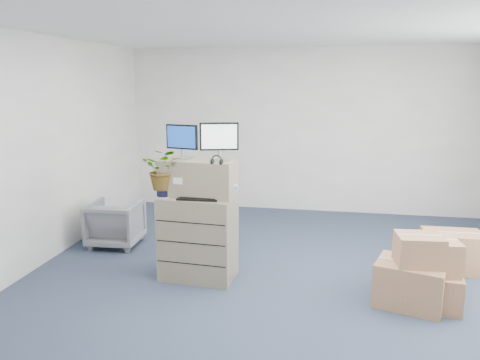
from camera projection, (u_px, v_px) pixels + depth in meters
name	position (u px, v px, depth m)	size (l,w,h in m)	color
ground	(279.00, 298.00, 4.94)	(7.00, 7.00, 0.00)	#283348
wall_back	(302.00, 131.00, 8.02)	(6.00, 0.02, 2.80)	beige
filing_cabinet_lower	(198.00, 237.00, 5.36)	(0.83, 0.51, 0.97)	gray
filing_cabinet_upper	(198.00, 178.00, 5.26)	(0.83, 0.41, 0.41)	gray
monitor_left	(182.00, 140.00, 5.25)	(0.39, 0.19, 0.38)	#99999E
monitor_right	(219.00, 139.00, 5.10)	(0.42, 0.22, 0.42)	#99999E
headphones	(217.00, 161.00, 4.97)	(0.12, 0.12, 0.01)	black
keyboard	(198.00, 198.00, 5.14)	(0.45, 0.19, 0.02)	black
mouse	(220.00, 199.00, 5.09)	(0.09, 0.06, 0.03)	silver
water_bottle	(205.00, 185.00, 5.30)	(0.07, 0.07, 0.24)	#999CA2
phone_dock	(197.00, 192.00, 5.32)	(0.06, 0.05, 0.12)	silver
external_drive	(227.00, 193.00, 5.30)	(0.19, 0.14, 0.06)	black
tissue_box	(228.00, 189.00, 5.22)	(0.22, 0.11, 0.08)	#3E8DD4
potted_plant	(164.00, 175.00, 5.19)	(0.43, 0.47, 0.45)	#A3B894
office_chair	(116.00, 221.00, 6.46)	(0.67, 0.62, 0.69)	slate
cardboard_boxes	(431.00, 269.00, 4.99)	(1.36, 1.58, 0.76)	#8C6243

